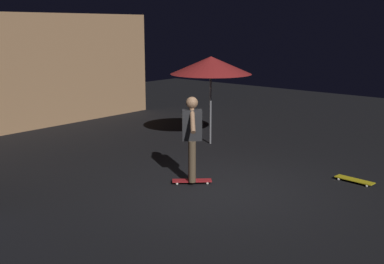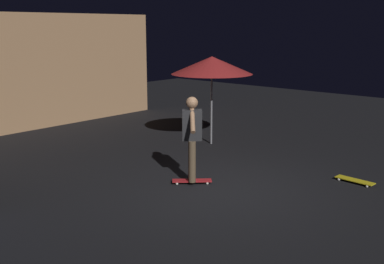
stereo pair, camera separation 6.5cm
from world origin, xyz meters
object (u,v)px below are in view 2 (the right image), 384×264
(skater, at_px, (192,133))
(skateboard_spare, at_px, (355,180))
(patio_umbrella, at_px, (212,65))
(skateboard_ridden, at_px, (192,181))

(skater, bearing_deg, skateboard_spare, -48.50)
(patio_umbrella, distance_m, skater, 3.47)
(patio_umbrella, xyz_separation_m, skater, (-2.80, -1.77, -1.04))
(patio_umbrella, bearing_deg, skater, -147.76)
(patio_umbrella, bearing_deg, skateboard_spare, -98.79)
(skater, bearing_deg, patio_umbrella, 32.24)
(skateboard_ridden, height_order, skater, skater)
(patio_umbrella, relative_size, skateboard_ridden, 3.26)
(skateboard_spare, bearing_deg, skater, 131.50)
(skateboard_spare, height_order, skater, skater)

